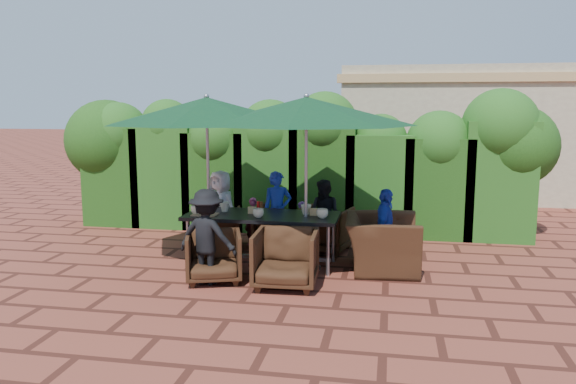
% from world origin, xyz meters
% --- Properties ---
extents(ground, '(80.00, 80.00, 0.00)m').
position_xyz_m(ground, '(0.00, 0.00, 0.00)').
color(ground, brown).
rests_on(ground, ground).
extents(dining_table, '(2.19, 0.90, 0.75)m').
position_xyz_m(dining_table, '(-0.11, -0.09, 0.67)').
color(dining_table, black).
rests_on(dining_table, ground).
extents(umbrella_left, '(2.92, 2.92, 2.46)m').
position_xyz_m(umbrella_left, '(-0.90, -0.09, 2.21)').
color(umbrella_left, gray).
rests_on(umbrella_left, ground).
extents(umbrella_right, '(2.99, 2.99, 2.46)m').
position_xyz_m(umbrella_right, '(0.54, -0.15, 2.21)').
color(umbrella_right, gray).
rests_on(umbrella_right, ground).
extents(chair_far_left, '(0.83, 0.80, 0.71)m').
position_xyz_m(chair_far_left, '(-1.04, 0.81, 0.36)').
color(chair_far_left, black).
rests_on(chair_far_left, ground).
extents(chair_far_mid, '(0.80, 0.75, 0.77)m').
position_xyz_m(chair_far_mid, '(-0.05, 0.92, 0.39)').
color(chair_far_mid, black).
rests_on(chair_far_mid, ground).
extents(chair_far_right, '(0.91, 0.88, 0.78)m').
position_xyz_m(chair_far_right, '(0.69, 0.85, 0.39)').
color(chair_far_right, black).
rests_on(chair_far_right, ground).
extents(chair_near_left, '(0.88, 0.85, 0.73)m').
position_xyz_m(chair_near_left, '(-0.57, -0.93, 0.36)').
color(chair_near_left, black).
rests_on(chair_near_left, ground).
extents(chair_near_right, '(0.82, 0.77, 0.81)m').
position_xyz_m(chair_near_right, '(0.41, -0.99, 0.41)').
color(chair_near_right, black).
rests_on(chair_near_right, ground).
extents(chair_end_right, '(0.82, 1.19, 1.01)m').
position_xyz_m(chair_end_right, '(1.59, 0.01, 0.50)').
color(chair_end_right, black).
rests_on(chair_end_right, ground).
extents(adult_far_left, '(0.72, 0.60, 1.26)m').
position_xyz_m(adult_far_left, '(-1.00, 0.80, 0.63)').
color(adult_far_left, silver).
rests_on(adult_far_left, ground).
extents(adult_far_mid, '(0.56, 0.51, 1.26)m').
position_xyz_m(adult_far_mid, '(-0.07, 0.80, 0.63)').
color(adult_far_mid, '#1E37A7').
rests_on(adult_far_mid, ground).
extents(adult_far_right, '(0.62, 0.50, 1.13)m').
position_xyz_m(adult_far_right, '(0.68, 0.91, 0.57)').
color(adult_far_right, black).
rests_on(adult_far_right, ground).
extents(adult_near_left, '(0.84, 0.49, 1.24)m').
position_xyz_m(adult_near_left, '(-0.62, -1.03, 0.62)').
color(adult_near_left, black).
rests_on(adult_near_left, ground).
extents(adult_end_right, '(0.41, 0.71, 1.15)m').
position_xyz_m(adult_end_right, '(1.63, 0.01, 0.58)').
color(adult_end_right, '#1E37A7').
rests_on(adult_end_right, ground).
extents(child_left, '(0.29, 0.24, 0.79)m').
position_xyz_m(child_left, '(-0.52, 1.02, 0.40)').
color(child_left, '#D44B7F').
rests_on(child_left, ground).
extents(child_right, '(0.33, 0.30, 0.76)m').
position_xyz_m(child_right, '(0.29, 1.02, 0.38)').
color(child_right, '#87479B').
rests_on(child_right, ground).
extents(pedestrian_a, '(1.48, 0.53, 1.59)m').
position_xyz_m(pedestrian_a, '(1.65, 4.16, 0.80)').
color(pedestrian_a, '#238125').
rests_on(pedestrian_a, ground).
extents(pedestrian_b, '(0.89, 0.66, 1.66)m').
position_xyz_m(pedestrian_b, '(2.63, 4.29, 0.83)').
color(pedestrian_b, '#D44B7F').
rests_on(pedestrian_b, ground).
extents(pedestrian_c, '(1.28, 1.02, 1.83)m').
position_xyz_m(pedestrian_c, '(3.30, 4.28, 0.91)').
color(pedestrian_c, '#9B9DA4').
rests_on(pedestrian_c, ground).
extents(cup_a, '(0.16, 0.16, 0.13)m').
position_xyz_m(cup_a, '(-1.03, -0.26, 0.81)').
color(cup_a, beige).
rests_on(cup_a, dining_table).
extents(cup_b, '(0.15, 0.15, 0.14)m').
position_xyz_m(cup_b, '(-0.69, 0.00, 0.82)').
color(cup_b, beige).
rests_on(cup_b, dining_table).
extents(cup_c, '(0.16, 0.16, 0.12)m').
position_xyz_m(cup_c, '(-0.11, -0.32, 0.81)').
color(cup_c, beige).
rests_on(cup_c, dining_table).
extents(cup_d, '(0.15, 0.15, 0.14)m').
position_xyz_m(cup_d, '(0.51, 0.02, 0.82)').
color(cup_d, beige).
rests_on(cup_d, dining_table).
extents(cup_e, '(0.16, 0.16, 0.13)m').
position_xyz_m(cup_e, '(0.77, -0.21, 0.81)').
color(cup_e, beige).
rests_on(cup_e, dining_table).
extents(ketchup_bottle, '(0.04, 0.04, 0.17)m').
position_xyz_m(ketchup_bottle, '(-0.19, 0.01, 0.83)').
color(ketchup_bottle, '#B20C0A').
rests_on(ketchup_bottle, dining_table).
extents(sauce_bottle, '(0.04, 0.04, 0.17)m').
position_xyz_m(sauce_bottle, '(-0.14, -0.00, 0.83)').
color(sauce_bottle, '#4C230C').
rests_on(sauce_bottle, dining_table).
extents(serving_tray, '(0.35, 0.25, 0.02)m').
position_xyz_m(serving_tray, '(-0.89, -0.30, 0.76)').
color(serving_tray, '#956E48').
rests_on(serving_tray, dining_table).
extents(number_block_left, '(0.12, 0.06, 0.10)m').
position_xyz_m(number_block_left, '(-0.26, -0.07, 0.80)').
color(number_block_left, tan).
rests_on(number_block_left, dining_table).
extents(number_block_right, '(0.12, 0.06, 0.10)m').
position_xyz_m(number_block_right, '(0.64, -0.04, 0.80)').
color(number_block_right, tan).
rests_on(number_block_right, dining_table).
extents(hedge_wall, '(9.10, 1.60, 2.58)m').
position_xyz_m(hedge_wall, '(-0.10, 2.32, 1.37)').
color(hedge_wall, '#17390F').
rests_on(hedge_wall, ground).
extents(building, '(6.20, 3.08, 3.20)m').
position_xyz_m(building, '(3.50, 6.99, 1.61)').
color(building, beige).
rests_on(building, ground).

